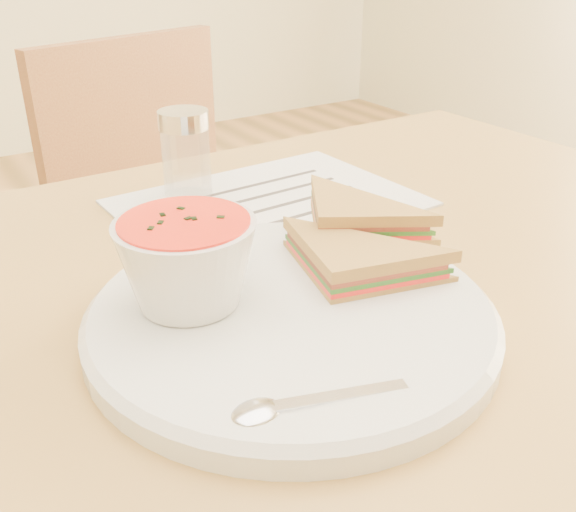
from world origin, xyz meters
TOP-DOWN VIEW (x-y plane):
  - chair_far at (0.13, 0.54)m, footprint 0.47×0.47m
  - plate at (-0.08, -0.07)m, footprint 0.40×0.40m
  - soup_bowl at (-0.14, -0.03)m, footprint 0.13×0.13m
  - sandwich_half_a at (-0.06, -0.09)m, footprint 0.13×0.13m
  - sandwich_half_b at (-0.02, -0.02)m, footprint 0.14×0.14m
  - spoon at (-0.12, -0.18)m, footprint 0.17×0.08m
  - paper_menu at (0.03, 0.15)m, footprint 0.32×0.24m
  - condiment_shaker at (-0.03, 0.22)m, footprint 0.06×0.06m

SIDE VIEW (x-z plane):
  - chair_far at x=0.13m, z-range 0.00..0.86m
  - paper_menu at x=0.03m, z-range 0.75..0.75m
  - plate at x=-0.08m, z-range 0.75..0.77m
  - spoon at x=-0.12m, z-range 0.77..0.78m
  - sandwich_half_a at x=-0.06m, z-range 0.77..0.80m
  - sandwich_half_b at x=-0.02m, z-range 0.78..0.81m
  - condiment_shaker at x=-0.03m, z-range 0.75..0.85m
  - soup_bowl at x=-0.14m, z-range 0.77..0.84m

